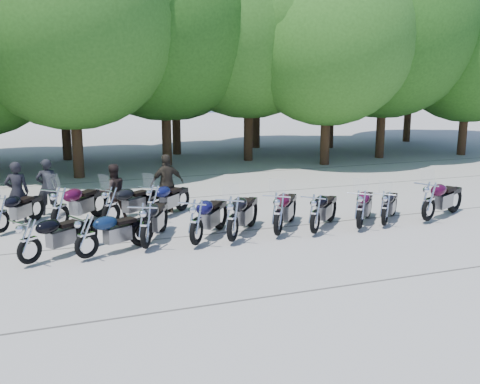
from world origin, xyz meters
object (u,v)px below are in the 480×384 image
object	(u,v)px
motorcycle_2	(146,225)
motorcycle_9	(429,200)
motorcycle_5	(278,213)
motorcycle_6	(315,213)
rider_2	(167,184)
motorcycle_13	(153,202)
motorcycle_10	(1,213)
motorcycle_12	(111,205)
rider_3	(47,187)
rider_0	(17,192)
motorcycle_7	(360,209)
motorcycle_8	(385,207)
motorcycle_0	(29,240)
motorcycle_1	(86,235)
motorcycle_11	(59,207)
motorcycle_3	(196,221)
motorcycle_4	(233,218)
rider_1	(113,192)

from	to	relation	value
motorcycle_2	motorcycle_9	world-z (taller)	motorcycle_9
motorcycle_5	motorcycle_6	distance (m)	1.01
motorcycle_2	rider_2	size ratio (longest dim) A/B	1.29
motorcycle_13	motorcycle_10	bearing A→B (deg)	43.48
motorcycle_12	rider_3	size ratio (longest dim) A/B	1.32
motorcycle_9	rider_0	size ratio (longest dim) A/B	1.34
motorcycle_7	motorcycle_8	world-z (taller)	motorcycle_7
motorcycle_0	motorcycle_2	bearing A→B (deg)	-120.62
motorcycle_1	motorcycle_11	size ratio (longest dim) A/B	0.88
motorcycle_3	motorcycle_8	world-z (taller)	motorcycle_3
motorcycle_0	motorcycle_3	xyz separation A→B (m)	(3.88, 0.08, 0.06)
motorcycle_6	rider_2	size ratio (longest dim) A/B	1.22
motorcycle_9	motorcycle_0	bearing A→B (deg)	64.18
motorcycle_4	motorcycle_1	bearing A→B (deg)	37.57
motorcycle_1	rider_0	bearing A→B (deg)	-6.40
motorcycle_1	motorcycle_8	size ratio (longest dim) A/B	1.06
motorcycle_8	rider_2	world-z (taller)	rider_2
motorcycle_11	motorcycle_6	bearing A→B (deg)	-162.12
motorcycle_0	motorcycle_9	world-z (taller)	motorcycle_9
motorcycle_10	motorcycle_13	xyz separation A→B (m)	(4.06, -0.14, 0.01)
motorcycle_12	motorcycle_13	world-z (taller)	motorcycle_12
motorcycle_0	motorcycle_5	size ratio (longest dim) A/B	0.91
motorcycle_1	rider_0	xyz separation A→B (m)	(-1.57, 4.12, 0.29)
motorcycle_11	rider_1	world-z (taller)	rider_1
motorcycle_13	rider_3	world-z (taller)	rider_3
motorcycle_8	motorcycle_13	world-z (taller)	motorcycle_13
motorcycle_1	motorcycle_4	xyz separation A→B (m)	(3.58, 0.08, 0.08)
motorcycle_10	rider_3	size ratio (longest dim) A/B	1.25
motorcycle_4	motorcycle_7	world-z (taller)	motorcycle_4
motorcycle_4	motorcycle_10	distance (m)	6.25
motorcycle_13	motorcycle_2	bearing A→B (deg)	120.54
motorcycle_11	rider_3	xyz separation A→B (m)	(-0.26, 2.10, 0.17)
motorcycle_1	rider_1	world-z (taller)	rider_1
motorcycle_0	motorcycle_13	xyz separation A→B (m)	(3.33, 2.77, 0.00)
motorcycle_2	motorcycle_7	distance (m)	5.83
motorcycle_0	motorcycle_13	size ratio (longest dim) A/B	0.99
motorcycle_7	motorcycle_8	bearing A→B (deg)	-135.16
rider_0	motorcycle_3	bearing A→B (deg)	139.33
motorcycle_5	motorcycle_10	world-z (taller)	motorcycle_5
motorcycle_7	motorcycle_13	xyz separation A→B (m)	(-5.15, 2.77, -0.01)
motorcycle_1	motorcycle_4	bearing A→B (deg)	-115.94
motorcycle_7	motorcycle_13	size ratio (longest dim) A/B	1.02
motorcycle_0	motorcycle_8	bearing A→B (deg)	-125.15
motorcycle_1	motorcycle_13	world-z (taller)	motorcycle_13
motorcycle_1	motorcycle_5	distance (m)	4.89
motorcycle_6	motorcycle_13	xyz separation A→B (m)	(-3.78, 2.76, -0.01)
motorcycle_10	motorcycle_12	distance (m)	2.87
motorcycle_2	motorcycle_3	xyz separation A→B (m)	(1.23, -0.15, 0.02)
motorcycle_5	rider_3	xyz separation A→B (m)	(-5.62, 4.61, 0.18)
rider_1	rider_2	xyz separation A→B (m)	(1.66, 0.25, 0.09)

